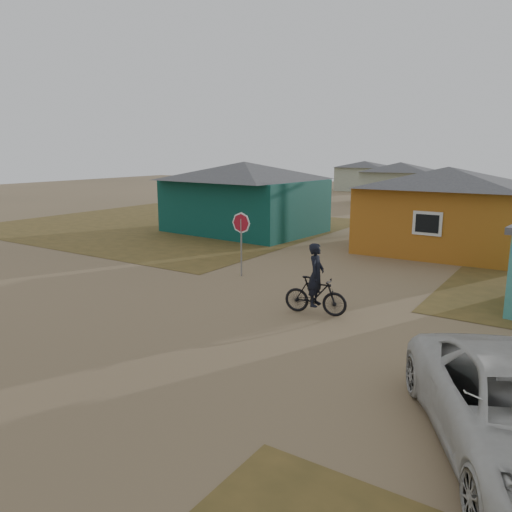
{
  "coord_description": "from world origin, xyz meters",
  "views": [
    {
      "loc": [
        7.85,
        -10.08,
        4.63
      ],
      "look_at": [
        -0.77,
        3.0,
        1.3
      ],
      "focal_mm": 35.0,
      "sensor_mm": 36.0,
      "label": 1
    }
  ],
  "objects": [
    {
      "name": "house_teal",
      "position": [
        -8.5,
        13.5,
        2.05
      ],
      "size": [
        8.93,
        7.08,
        4.0
      ],
      "color": "#0A3B33",
      "rests_on": "ground"
    },
    {
      "name": "house_pale_north",
      "position": [
        -14.0,
        46.0,
        1.75
      ],
      "size": [
        6.28,
        5.81,
        3.4
      ],
      "color": "#A5AD95",
      "rests_on": "ground"
    },
    {
      "name": "house_yellow",
      "position": [
        2.5,
        14.0,
        2.0
      ],
      "size": [
        7.72,
        6.76,
        3.9
      ],
      "color": "#AC641A",
      "rests_on": "ground"
    },
    {
      "name": "stop_sign",
      "position": [
        -2.6,
        4.77,
        1.78
      ],
      "size": [
        0.74,
        0.34,
        2.41
      ],
      "color": "gray",
      "rests_on": "ground"
    },
    {
      "name": "ground",
      "position": [
        0.0,
        0.0,
        0.0
      ],
      "size": [
        120.0,
        120.0,
        0.0
      ],
      "primitive_type": "plane",
      "color": "#846C4C"
    },
    {
      "name": "house_pale_west",
      "position": [
        -6.0,
        34.0,
        1.86
      ],
      "size": [
        7.04,
        6.15,
        3.6
      ],
      "color": "#A5AD95",
      "rests_on": "ground"
    },
    {
      "name": "grass_nw",
      "position": [
        -14.0,
        13.0,
        0.01
      ],
      "size": [
        20.0,
        18.0,
        0.0
      ],
      "primitive_type": "cube",
      "color": "brown",
      "rests_on": "ground"
    },
    {
      "name": "cyclist",
      "position": [
        1.72,
        2.33,
        0.76
      ],
      "size": [
        1.9,
        0.84,
        2.07
      ],
      "color": "black",
      "rests_on": "ground"
    }
  ]
}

